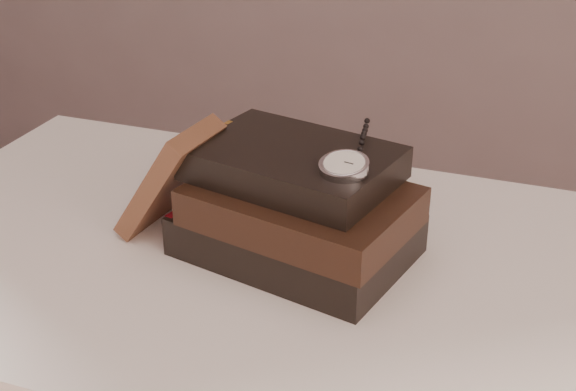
% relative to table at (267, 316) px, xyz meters
% --- Properties ---
extents(table, '(1.00, 0.60, 0.75)m').
position_rel_table_xyz_m(table, '(0.00, 0.00, 0.00)').
color(table, white).
rests_on(table, ground).
extents(book_stack, '(0.29, 0.24, 0.13)m').
position_rel_table_xyz_m(book_stack, '(0.03, 0.01, 0.15)').
color(book_stack, black).
rests_on(book_stack, table).
extents(journal, '(0.12, 0.11, 0.15)m').
position_rel_table_xyz_m(journal, '(-0.13, 0.01, 0.17)').
color(journal, '#47281B').
rests_on(journal, table).
extents(pocket_watch, '(0.06, 0.16, 0.02)m').
position_rel_table_xyz_m(pocket_watch, '(0.10, -0.01, 0.23)').
color(pocket_watch, silver).
rests_on(pocket_watch, book_stack).
extents(eyeglasses, '(0.13, 0.15, 0.05)m').
position_rel_table_xyz_m(eyeglasses, '(-0.04, 0.12, 0.17)').
color(eyeglasses, silver).
rests_on(eyeglasses, book_stack).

